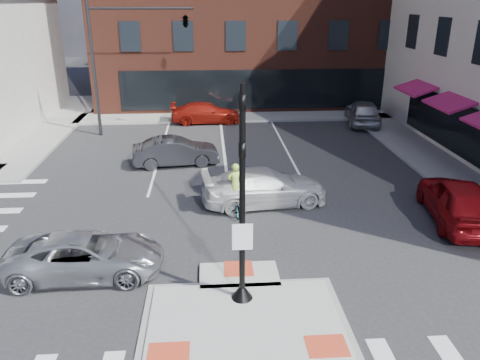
{
  "coord_description": "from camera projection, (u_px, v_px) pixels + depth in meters",
  "views": [
    {
      "loc": [
        -0.81,
        -10.58,
        7.97
      ],
      "look_at": [
        0.24,
        4.65,
        2.0
      ],
      "focal_mm": 35.0,
      "sensor_mm": 36.0,
      "label": 1
    }
  ],
  "objects": [
    {
      "name": "ground",
      "position": [
        243.0,
        310.0,
        12.79
      ],
      "size": [
        120.0,
        120.0,
        0.0
      ],
      "primitive_type": "plane",
      "color": "#28282B",
      "rests_on": "ground"
    },
    {
      "name": "refuge_island",
      "position": [
        244.0,
        314.0,
        12.53
      ],
      "size": [
        5.4,
        4.65,
        0.13
      ],
      "color": "gray",
      "rests_on": "ground"
    },
    {
      "name": "sidewalk_e",
      "position": [
        449.0,
        171.0,
        22.74
      ],
      "size": [
        3.0,
        24.0,
        0.15
      ],
      "primitive_type": "cube",
      "color": "gray",
      "rests_on": "ground"
    },
    {
      "name": "sidewalk_n",
      "position": [
        262.0,
        116.0,
        33.39
      ],
      "size": [
        26.0,
        3.0,
        0.15
      ],
      "primitive_type": "cube",
      "color": "gray",
      "rests_on": "ground"
    },
    {
      "name": "building_n",
      "position": [
        250.0,
        0.0,
        39.86
      ],
      "size": [
        24.4,
        18.4,
        15.5
      ],
      "color": "#57261B",
      "rests_on": "ground"
    },
    {
      "name": "building_far_left",
      "position": [
        181.0,
        23.0,
        59.03
      ],
      "size": [
        10.0,
        12.0,
        10.0
      ],
      "primitive_type": "cube",
      "color": "slate",
      "rests_on": "ground"
    },
    {
      "name": "building_far_right",
      "position": [
        281.0,
        14.0,
        61.35
      ],
      "size": [
        12.0,
        12.0,
        12.0
      ],
      "primitive_type": "cube",
      "color": "brown",
      "rests_on": "ground"
    },
    {
      "name": "signal_pole",
      "position": [
        242.0,
        226.0,
        12.3
      ],
      "size": [
        0.6,
        0.6,
        5.98
      ],
      "color": "black",
      "rests_on": "refuge_island"
    },
    {
      "name": "mast_arm_signal",
      "position": [
        160.0,
        30.0,
        27.03
      ],
      "size": [
        6.1,
        2.24,
        8.0
      ],
      "color": "black",
      "rests_on": "ground"
    },
    {
      "name": "silver_suv",
      "position": [
        86.0,
        255.0,
        14.23
      ],
      "size": [
        4.75,
        2.24,
        1.31
      ],
      "primitive_type": "imported",
      "rotation": [
        0.0,
        0.0,
        1.59
      ],
      "color": "#A8A9AF",
      "rests_on": "ground"
    },
    {
      "name": "red_sedan",
      "position": [
        458.0,
        200.0,
        17.58
      ],
      "size": [
        2.85,
        5.3,
        1.71
      ],
      "primitive_type": "imported",
      "rotation": [
        0.0,
        0.0,
        2.97
      ],
      "color": "maroon",
      "rests_on": "ground"
    },
    {
      "name": "white_pickup",
      "position": [
        264.0,
        187.0,
        19.11
      ],
      "size": [
        5.36,
        2.75,
        1.49
      ],
      "primitive_type": "imported",
      "rotation": [
        0.0,
        0.0,
        1.7
      ],
      "color": "silver",
      "rests_on": "ground"
    },
    {
      "name": "bg_car_dark",
      "position": [
        176.0,
        152.0,
        23.61
      ],
      "size": [
        4.45,
        2.02,
        1.42
      ],
      "primitive_type": "imported",
      "rotation": [
        0.0,
        0.0,
        1.69
      ],
      "color": "#2A2A30",
      "rests_on": "ground"
    },
    {
      "name": "bg_car_silver",
      "position": [
        363.0,
        112.0,
        31.25
      ],
      "size": [
        2.73,
        5.11,
        1.65
      ],
      "primitive_type": "imported",
      "rotation": [
        0.0,
        0.0,
        2.98
      ],
      "color": "#AEB1B6",
      "rests_on": "ground"
    },
    {
      "name": "bg_car_red",
      "position": [
        206.0,
        113.0,
        31.66
      ],
      "size": [
        4.77,
        2.03,
        1.37
      ],
      "primitive_type": "imported",
      "rotation": [
        0.0,
        0.0,
        1.59
      ],
      "color": "maroon",
      "rests_on": "ground"
    },
    {
      "name": "cyclist",
      "position": [
        235.0,
        197.0,
        18.26
      ],
      "size": [
        0.79,
        1.69,
        2.09
      ],
      "rotation": [
        0.0,
        0.0,
        3.28
      ],
      "color": "#3F3F44",
      "rests_on": "ground"
    }
  ]
}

